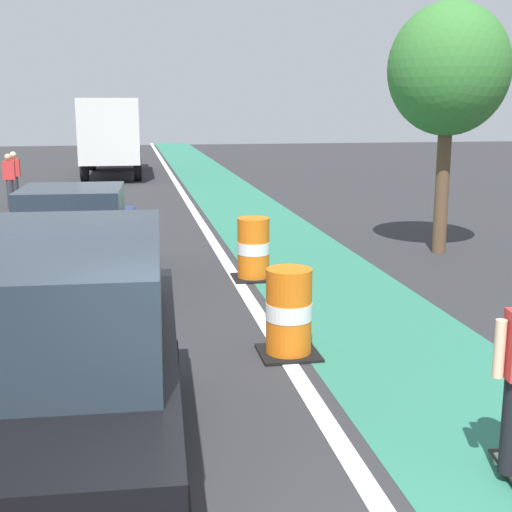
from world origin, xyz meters
TOP-DOWN VIEW (x-y plane):
  - bike_lane_strip at (2.40, 12.00)m, footprint 2.50×80.00m
  - lane_divider_stripe at (0.90, 12.00)m, footprint 0.20×80.00m
  - parked_suv_nearest at (-1.50, 2.18)m, footprint 2.07×4.68m
  - parked_sedan_second at (-1.83, 8.74)m, footprint 2.08×4.19m
  - traffic_barrel_front at (0.96, 4.81)m, footprint 0.73×0.73m
  - traffic_barrel_mid at (1.20, 8.67)m, footprint 0.73×0.73m
  - delivery_truck_down_block at (-1.54, 27.55)m, footprint 2.45×7.63m
  - pedestrian_crossing at (-4.33, 19.20)m, footprint 0.34×0.20m
  - pedestrian_waiting at (-4.33, 18.24)m, footprint 0.34×0.20m
  - street_tree_sidewalk at (5.39, 10.20)m, footprint 2.40×2.40m

SIDE VIEW (x-z plane):
  - bike_lane_strip at x=2.40m, z-range 0.00..0.01m
  - lane_divider_stripe at x=0.90m, z-range 0.00..0.01m
  - traffic_barrel_front at x=0.96m, z-range -0.01..1.08m
  - traffic_barrel_mid at x=1.20m, z-range -0.01..1.08m
  - parked_sedan_second at x=-1.83m, z-range -0.02..1.68m
  - pedestrian_crossing at x=-4.33m, z-range 0.06..1.67m
  - pedestrian_waiting at x=-4.33m, z-range 0.06..1.67m
  - parked_suv_nearest at x=-1.50m, z-range 0.02..2.06m
  - delivery_truck_down_block at x=-1.54m, z-range 0.23..3.46m
  - street_tree_sidewalk at x=5.39m, z-range 1.17..6.17m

